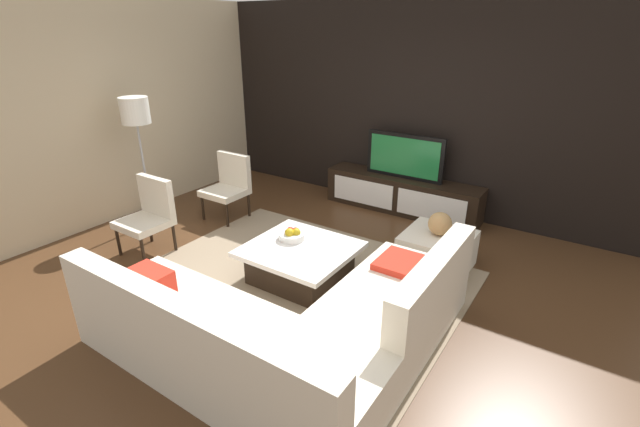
{
  "coord_description": "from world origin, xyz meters",
  "views": [
    {
      "loc": [
        2.27,
        -3.09,
        2.45
      ],
      "look_at": [
        -0.19,
        0.6,
        0.55
      ],
      "focal_mm": 24.74,
      "sensor_mm": 36.0,
      "label": 1
    }
  ],
  "objects_px": {
    "sectional_couch": "(290,328)",
    "floor_lamp": "(136,118)",
    "fruit_bowl": "(292,235)",
    "decorative_ball": "(440,224)",
    "accent_chair_near": "(149,212)",
    "ottoman": "(437,251)",
    "accent_chair_far": "(229,182)",
    "television": "(405,156)",
    "coffee_table": "(300,262)",
    "media_console": "(402,194)"
  },
  "relations": [
    {
      "from": "ottoman",
      "to": "fruit_bowl",
      "type": "bearing_deg",
      "value": -143.64
    },
    {
      "from": "media_console",
      "to": "fruit_bowl",
      "type": "bearing_deg",
      "value": -97.19
    },
    {
      "from": "television",
      "to": "ottoman",
      "type": "bearing_deg",
      "value": -52.34
    },
    {
      "from": "ottoman",
      "to": "fruit_bowl",
      "type": "height_order",
      "value": "fruit_bowl"
    },
    {
      "from": "accent_chair_near",
      "to": "ottoman",
      "type": "xyz_separation_m",
      "value": [
        2.91,
        1.44,
        -0.29
      ]
    },
    {
      "from": "ottoman",
      "to": "fruit_bowl",
      "type": "xyz_separation_m",
      "value": [
        -1.26,
        -0.93,
        0.23
      ]
    },
    {
      "from": "accent_chair_near",
      "to": "sectional_couch",
      "type": "bearing_deg",
      "value": -3.01
    },
    {
      "from": "sectional_couch",
      "to": "floor_lamp",
      "type": "height_order",
      "value": "floor_lamp"
    },
    {
      "from": "accent_chair_far",
      "to": "television",
      "type": "bearing_deg",
      "value": 32.12
    },
    {
      "from": "coffee_table",
      "to": "fruit_bowl",
      "type": "distance_m",
      "value": 0.31
    },
    {
      "from": "television",
      "to": "coffee_table",
      "type": "distance_m",
      "value": 2.38
    },
    {
      "from": "media_console",
      "to": "decorative_ball",
      "type": "relative_size",
      "value": 8.85
    },
    {
      "from": "media_console",
      "to": "accent_chair_near",
      "type": "height_order",
      "value": "accent_chair_near"
    },
    {
      "from": "coffee_table",
      "to": "ottoman",
      "type": "distance_m",
      "value": 1.49
    },
    {
      "from": "ottoman",
      "to": "accent_chair_far",
      "type": "height_order",
      "value": "accent_chair_far"
    },
    {
      "from": "accent_chair_far",
      "to": "floor_lamp",
      "type": "bearing_deg",
      "value": -139.64
    },
    {
      "from": "accent_chair_near",
      "to": "fruit_bowl",
      "type": "relative_size",
      "value": 3.11
    },
    {
      "from": "media_console",
      "to": "coffee_table",
      "type": "xyz_separation_m",
      "value": [
        -0.1,
        -2.3,
        -0.05
      ]
    },
    {
      "from": "coffee_table",
      "to": "television",
      "type": "bearing_deg",
      "value": 87.51
    },
    {
      "from": "television",
      "to": "fruit_bowl",
      "type": "distance_m",
      "value": 2.25
    },
    {
      "from": "television",
      "to": "ottoman",
      "type": "distance_m",
      "value": 1.72
    },
    {
      "from": "accent_chair_far",
      "to": "decorative_ball",
      "type": "xyz_separation_m",
      "value": [
        2.87,
        0.2,
        0.03
      ]
    },
    {
      "from": "coffee_table",
      "to": "ottoman",
      "type": "relative_size",
      "value": 1.5
    },
    {
      "from": "media_console",
      "to": "sectional_couch",
      "type": "bearing_deg",
      "value": -80.96
    },
    {
      "from": "accent_chair_near",
      "to": "ottoman",
      "type": "distance_m",
      "value": 3.26
    },
    {
      "from": "floor_lamp",
      "to": "ottoman",
      "type": "height_order",
      "value": "floor_lamp"
    },
    {
      "from": "television",
      "to": "fruit_bowl",
      "type": "height_order",
      "value": "television"
    },
    {
      "from": "floor_lamp",
      "to": "decorative_ball",
      "type": "xyz_separation_m",
      "value": [
        3.6,
        0.96,
        -0.88
      ]
    },
    {
      "from": "coffee_table",
      "to": "decorative_ball",
      "type": "height_order",
      "value": "decorative_ball"
    },
    {
      "from": "sectional_couch",
      "to": "floor_lamp",
      "type": "distance_m",
      "value": 3.5
    },
    {
      "from": "media_console",
      "to": "fruit_bowl",
      "type": "relative_size",
      "value": 7.89
    },
    {
      "from": "fruit_bowl",
      "to": "accent_chair_far",
      "type": "height_order",
      "value": "accent_chair_far"
    },
    {
      "from": "floor_lamp",
      "to": "accent_chair_far",
      "type": "height_order",
      "value": "floor_lamp"
    },
    {
      "from": "media_console",
      "to": "coffee_table",
      "type": "height_order",
      "value": "media_console"
    },
    {
      "from": "coffee_table",
      "to": "floor_lamp",
      "type": "distance_m",
      "value": 2.79
    },
    {
      "from": "television",
      "to": "floor_lamp",
      "type": "relative_size",
      "value": 0.67
    },
    {
      "from": "decorative_ball",
      "to": "ottoman",
      "type": "bearing_deg",
      "value": 0.0
    },
    {
      "from": "sectional_couch",
      "to": "coffee_table",
      "type": "bearing_deg",
      "value": 122.04
    },
    {
      "from": "fruit_bowl",
      "to": "accent_chair_far",
      "type": "relative_size",
      "value": 0.32
    },
    {
      "from": "ottoman",
      "to": "accent_chair_far",
      "type": "distance_m",
      "value": 2.89
    },
    {
      "from": "fruit_bowl",
      "to": "decorative_ball",
      "type": "xyz_separation_m",
      "value": [
        1.26,
        0.93,
        0.09
      ]
    },
    {
      "from": "accent_chair_near",
      "to": "accent_chair_far",
      "type": "bearing_deg",
      "value": 98.52
    },
    {
      "from": "television",
      "to": "media_console",
      "type": "bearing_deg",
      "value": -90.0
    },
    {
      "from": "fruit_bowl",
      "to": "accent_chair_far",
      "type": "distance_m",
      "value": 1.77
    },
    {
      "from": "television",
      "to": "accent_chair_near",
      "type": "xyz_separation_m",
      "value": [
        -1.93,
        -2.72,
        -0.32
      ]
    },
    {
      "from": "coffee_table",
      "to": "ottoman",
      "type": "height_order",
      "value": "ottoman"
    },
    {
      "from": "coffee_table",
      "to": "floor_lamp",
      "type": "bearing_deg",
      "value": 178.58
    },
    {
      "from": "media_console",
      "to": "television",
      "type": "relative_size",
      "value": 2.0
    },
    {
      "from": "sectional_couch",
      "to": "decorative_ball",
      "type": "height_order",
      "value": "sectional_couch"
    },
    {
      "from": "floor_lamp",
      "to": "fruit_bowl",
      "type": "distance_m",
      "value": 2.53
    }
  ]
}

